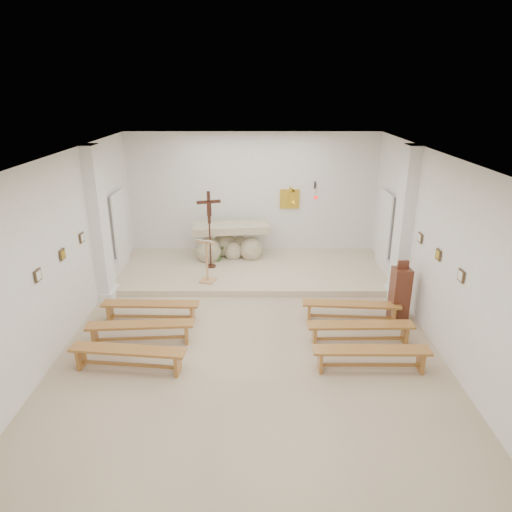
{
  "coord_description": "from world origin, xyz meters",
  "views": [
    {
      "loc": [
        0.13,
        -7.69,
        4.61
      ],
      "look_at": [
        0.1,
        1.6,
        1.17
      ],
      "focal_mm": 32.0,
      "sensor_mm": 36.0,
      "label": 1
    }
  ],
  "objects_px": {
    "crucifix_stand": "(209,224)",
    "bench_left_second": "(141,329)",
    "bench_left_third": "(128,354)",
    "donation_pedestal": "(400,294)",
    "bench_right_second": "(360,329)",
    "altar": "(230,244)",
    "bench_right_front": "(351,308)",
    "bench_left_front": "(151,307)",
    "lectern": "(207,260)",
    "bench_right_third": "(371,354)"
  },
  "relations": [
    {
      "from": "lectern",
      "to": "crucifix_stand",
      "type": "relative_size",
      "value": 0.56
    },
    {
      "from": "bench_right_front",
      "to": "bench_left_second",
      "type": "xyz_separation_m",
      "value": [
        -4.17,
        -0.88,
        0.0
      ]
    },
    {
      "from": "lectern",
      "to": "bench_left_third",
      "type": "xyz_separation_m",
      "value": [
        -1.0,
        -3.5,
        -0.39
      ]
    },
    {
      "from": "bench_left_front",
      "to": "altar",
      "type": "bearing_deg",
      "value": 68.2
    },
    {
      "from": "crucifix_stand",
      "to": "bench_left_second",
      "type": "relative_size",
      "value": 1.0
    },
    {
      "from": "lectern",
      "to": "bench_left_second",
      "type": "height_order",
      "value": "lectern"
    },
    {
      "from": "donation_pedestal",
      "to": "bench_left_front",
      "type": "bearing_deg",
      "value": 177.67
    },
    {
      "from": "bench_left_third",
      "to": "bench_right_second",
      "type": "bearing_deg",
      "value": 18.21
    },
    {
      "from": "lectern",
      "to": "bench_left_front",
      "type": "distance_m",
      "value": 2.04
    },
    {
      "from": "altar",
      "to": "crucifix_stand",
      "type": "bearing_deg",
      "value": -131.01
    },
    {
      "from": "bench_left_front",
      "to": "bench_right_third",
      "type": "distance_m",
      "value": 4.53
    },
    {
      "from": "lectern",
      "to": "bench_right_third",
      "type": "distance_m",
      "value": 4.74
    },
    {
      "from": "lectern",
      "to": "bench_right_third",
      "type": "xyz_separation_m",
      "value": [
        3.17,
        -3.5,
        -0.39
      ]
    },
    {
      "from": "lectern",
      "to": "donation_pedestal",
      "type": "distance_m",
      "value": 4.49
    },
    {
      "from": "donation_pedestal",
      "to": "bench_left_second",
      "type": "xyz_separation_m",
      "value": [
        -5.19,
        -1.0,
        -0.27
      ]
    },
    {
      "from": "bench_left_front",
      "to": "bench_right_front",
      "type": "distance_m",
      "value": 4.17
    },
    {
      "from": "bench_left_second",
      "to": "bench_right_second",
      "type": "relative_size",
      "value": 1.01
    },
    {
      "from": "altar",
      "to": "bench_left_front",
      "type": "xyz_separation_m",
      "value": [
        -1.46,
        -3.42,
        -0.24
      ]
    },
    {
      "from": "donation_pedestal",
      "to": "bench_right_second",
      "type": "xyz_separation_m",
      "value": [
        -1.01,
        -1.0,
        -0.27
      ]
    },
    {
      "from": "bench_left_front",
      "to": "bench_right_front",
      "type": "xyz_separation_m",
      "value": [
        4.17,
        0.0,
        0.0
      ]
    },
    {
      "from": "crucifix_stand",
      "to": "bench_right_second",
      "type": "height_order",
      "value": "crucifix_stand"
    },
    {
      "from": "altar",
      "to": "bench_left_second",
      "type": "height_order",
      "value": "altar"
    },
    {
      "from": "crucifix_stand",
      "to": "donation_pedestal",
      "type": "xyz_separation_m",
      "value": [
        4.2,
        -2.61,
        -0.74
      ]
    },
    {
      "from": "altar",
      "to": "bench_right_second",
      "type": "relative_size",
      "value": 1.06
    },
    {
      "from": "crucifix_stand",
      "to": "bench_right_front",
      "type": "relative_size",
      "value": 1.0
    },
    {
      "from": "altar",
      "to": "bench_left_third",
      "type": "relative_size",
      "value": 1.05
    },
    {
      "from": "lectern",
      "to": "bench_right_front",
      "type": "xyz_separation_m",
      "value": [
        3.17,
        -1.73,
        -0.39
      ]
    },
    {
      "from": "bench_left_front",
      "to": "bench_left_third",
      "type": "distance_m",
      "value": 1.77
    },
    {
      "from": "bench_right_third",
      "to": "bench_left_third",
      "type": "bearing_deg",
      "value": -179.8
    },
    {
      "from": "altar",
      "to": "lectern",
      "type": "distance_m",
      "value": 1.75
    },
    {
      "from": "lectern",
      "to": "donation_pedestal",
      "type": "xyz_separation_m",
      "value": [
        4.18,
        -1.62,
        -0.12
      ]
    },
    {
      "from": "bench_right_front",
      "to": "bench_left_second",
      "type": "bearing_deg",
      "value": -164.01
    },
    {
      "from": "crucifix_stand",
      "to": "bench_left_third",
      "type": "distance_m",
      "value": 4.71
    },
    {
      "from": "crucifix_stand",
      "to": "bench_left_second",
      "type": "distance_m",
      "value": 3.87
    },
    {
      "from": "altar",
      "to": "bench_right_front",
      "type": "relative_size",
      "value": 1.05
    },
    {
      "from": "altar",
      "to": "lectern",
      "type": "bearing_deg",
      "value": -112.23
    },
    {
      "from": "donation_pedestal",
      "to": "bench_left_front",
      "type": "xyz_separation_m",
      "value": [
        -5.19,
        -0.12,
        -0.27
      ]
    },
    {
      "from": "bench_left_front",
      "to": "bench_left_second",
      "type": "distance_m",
      "value": 0.88
    },
    {
      "from": "altar",
      "to": "bench_right_third",
      "type": "height_order",
      "value": "altar"
    },
    {
      "from": "bench_left_third",
      "to": "bench_right_third",
      "type": "xyz_separation_m",
      "value": [
        4.17,
        -0.0,
        0.0
      ]
    },
    {
      "from": "bench_left_third",
      "to": "bench_right_third",
      "type": "relative_size",
      "value": 1.01
    },
    {
      "from": "donation_pedestal",
      "to": "bench_left_second",
      "type": "relative_size",
      "value": 0.65
    },
    {
      "from": "crucifix_stand",
      "to": "lectern",
      "type": "bearing_deg",
      "value": -106.03
    },
    {
      "from": "bench_right_second",
      "to": "altar",
      "type": "bearing_deg",
      "value": 121.04
    },
    {
      "from": "bench_left_third",
      "to": "bench_right_front",
      "type": "bearing_deg",
      "value": 29.21
    },
    {
      "from": "altar",
      "to": "bench_left_third",
      "type": "xyz_separation_m",
      "value": [
        -1.46,
        -5.19,
        -0.24
      ]
    },
    {
      "from": "crucifix_stand",
      "to": "bench_left_third",
      "type": "xyz_separation_m",
      "value": [
        -0.99,
        -4.49,
        -1.0
      ]
    },
    {
      "from": "bench_right_front",
      "to": "bench_left_second",
      "type": "relative_size",
      "value": 1.0
    },
    {
      "from": "crucifix_stand",
      "to": "donation_pedestal",
      "type": "height_order",
      "value": "crucifix_stand"
    },
    {
      "from": "crucifix_stand",
      "to": "bench_left_third",
      "type": "bearing_deg",
      "value": -119.09
    }
  ]
}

